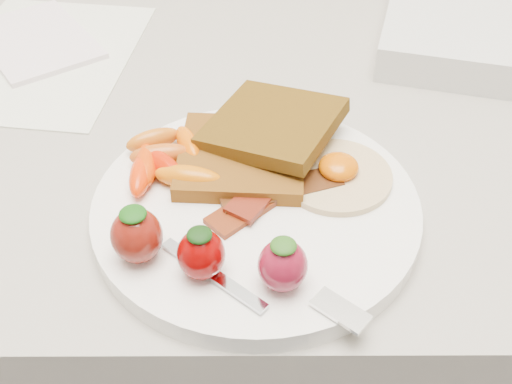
{
  "coord_description": "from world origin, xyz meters",
  "views": [
    {
      "loc": [
        0.01,
        1.15,
        1.28
      ],
      "look_at": [
        0.01,
        1.54,
        0.93
      ],
      "focal_mm": 45.0,
      "sensor_mm": 36.0,
      "label": 1
    }
  ],
  "objects": [
    {
      "name": "counter",
      "position": [
        0.0,
        1.7,
        0.45
      ],
      "size": [
        2.0,
        0.6,
        0.9
      ],
      "primitive_type": "cube",
      "color": "gray",
      "rests_on": "ground"
    },
    {
      "name": "fried_egg",
      "position": [
        0.08,
        1.56,
        0.92
      ],
      "size": [
        0.1,
        0.1,
        0.02
      ],
      "color": "beige",
      "rests_on": "plate"
    },
    {
      "name": "toast_upper",
      "position": [
        0.03,
        1.61,
        0.94
      ],
      "size": [
        0.14,
        0.14,
        0.02
      ],
      "primitive_type": "cube",
      "rotation": [
        0.0,
        -0.1,
        -0.47
      ],
      "color": "black",
      "rests_on": "toast_lower"
    },
    {
      "name": "paper_sheet",
      "position": [
        -0.23,
        1.79,
        0.9
      ],
      "size": [
        0.23,
        0.29,
        0.0
      ],
      "primitive_type": "cube",
      "rotation": [
        0.0,
        0.0,
        -0.13
      ],
      "color": "silver",
      "rests_on": "counter"
    },
    {
      "name": "baby_carrots",
      "position": [
        -0.07,
        1.58,
        0.93
      ],
      "size": [
        0.09,
        0.09,
        0.02
      ],
      "color": "#BA4F12",
      "rests_on": "plate"
    },
    {
      "name": "appliance",
      "position": [
        0.3,
        1.81,
        0.92
      ],
      "size": [
        0.33,
        0.29,
        0.04
      ],
      "primitive_type": "cube",
      "rotation": [
        0.0,
        0.0,
        -0.26
      ],
      "color": "silver",
      "rests_on": "counter"
    },
    {
      "name": "fork",
      "position": [
        0.02,
        1.44,
        0.92
      ],
      "size": [
        0.15,
        0.09,
        0.0
      ],
      "color": "silver",
      "rests_on": "plate"
    },
    {
      "name": "bacon_strips",
      "position": [
        0.02,
        1.54,
        0.92
      ],
      "size": [
        0.12,
        0.11,
        0.01
      ],
      "color": "#4E1B08",
      "rests_on": "plate"
    },
    {
      "name": "toast_lower",
      "position": [
        -0.0,
        1.58,
        0.93
      ],
      "size": [
        0.11,
        0.11,
        0.01
      ],
      "primitive_type": "cube",
      "rotation": [
        0.0,
        0.0,
        -0.06
      ],
      "color": "#4D2A0C",
      "rests_on": "plate"
    },
    {
      "name": "notepad",
      "position": [
        -0.25,
        1.82,
        0.91
      ],
      "size": [
        0.18,
        0.2,
        0.01
      ],
      "primitive_type": "cube",
      "rotation": [
        0.0,
        0.0,
        0.6
      ],
      "color": "silver",
      "rests_on": "paper_sheet"
    },
    {
      "name": "plate",
      "position": [
        0.01,
        1.54,
        0.91
      ],
      "size": [
        0.27,
        0.27,
        0.02
      ],
      "primitive_type": "cylinder",
      "color": "white",
      "rests_on": "counter"
    },
    {
      "name": "strawberries",
      "position": [
        -0.03,
        1.46,
        0.94
      ],
      "size": [
        0.14,
        0.06,
        0.05
      ],
      "color": "maroon",
      "rests_on": "plate"
    }
  ]
}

